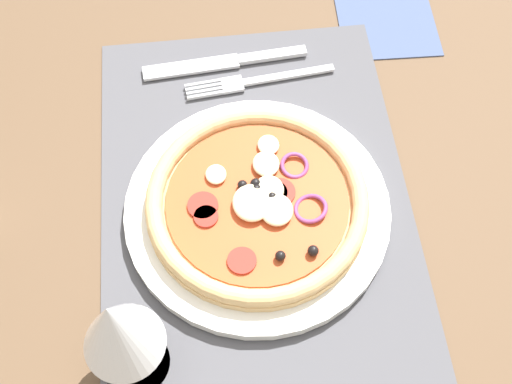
{
  "coord_description": "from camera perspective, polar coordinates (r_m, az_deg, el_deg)",
  "views": [
    {
      "loc": [
        -34.71,
        3.79,
        62.75
      ],
      "look_at": [
        -0.52,
        0.0,
        2.72
      ],
      "focal_mm": 46.73,
      "sensor_mm": 36.0,
      "label": 1
    }
  ],
  "objects": [
    {
      "name": "ground_plane",
      "position": [
        0.73,
        -0.05,
        -1.18
      ],
      "size": [
        190.0,
        140.0,
        2.4
      ],
      "primitive_type": "cube",
      "color": "brown"
    },
    {
      "name": "wine_glass",
      "position": [
        0.57,
        -11.77,
        -11.44
      ],
      "size": [
        7.2,
        7.2,
        14.9
      ],
      "color": "silver",
      "rests_on": "ground_plane"
    },
    {
      "name": "napkin",
      "position": [
        0.89,
        11.04,
        14.45
      ],
      "size": [
        13.97,
        12.66,
        0.36
      ],
      "primitive_type": "cube",
      "rotation": [
        0.0,
        0.0,
        -0.03
      ],
      "color": "#425175",
      "rests_on": "ground_plane"
    },
    {
      "name": "plate",
      "position": [
        0.7,
        0.25,
        -1.52
      ],
      "size": [
        27.88,
        27.88,
        1.32
      ],
      "primitive_type": "cylinder",
      "color": "silver",
      "rests_on": "placemat"
    },
    {
      "name": "pizza",
      "position": [
        0.69,
        0.28,
        -0.8
      ],
      "size": [
        23.14,
        23.14,
        2.61
      ],
      "color": "tan",
      "rests_on": "plate"
    },
    {
      "name": "fork",
      "position": [
        0.8,
        -0.36,
        9.45
      ],
      "size": [
        3.32,
        18.06,
        0.44
      ],
      "rotation": [
        0.0,
        0.0,
        1.67
      ],
      "color": "silver",
      "rests_on": "placemat"
    },
    {
      "name": "knife",
      "position": [
        0.82,
        -2.81,
        11.01
      ],
      "size": [
        3.12,
        20.07,
        0.62
      ],
      "rotation": [
        0.0,
        0.0,
        1.64
      ],
      "color": "silver",
      "rests_on": "placemat"
    },
    {
      "name": "placemat",
      "position": [
        0.72,
        -0.05,
        -0.64
      ],
      "size": [
        47.49,
        33.03,
        0.4
      ],
      "primitive_type": "cube",
      "color": "#4C4C51",
      "rests_on": "ground_plane"
    }
  ]
}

